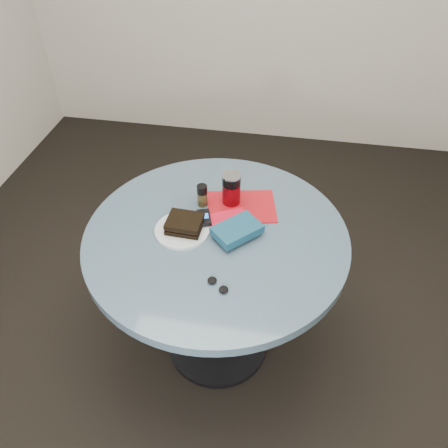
% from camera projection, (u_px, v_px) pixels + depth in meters
% --- Properties ---
extents(ground, '(4.00, 4.00, 0.00)m').
position_uv_depth(ground, '(218.00, 343.00, 2.15)').
color(ground, black).
rests_on(ground, ground).
extents(table, '(1.00, 1.00, 0.75)m').
position_uv_depth(table, '(217.00, 262.00, 1.76)').
color(table, black).
rests_on(table, ground).
extents(plate, '(0.25, 0.25, 0.01)m').
position_uv_depth(plate, '(182.00, 230.00, 1.65)').
color(plate, silver).
rests_on(plate, table).
extents(sandwich, '(0.13, 0.11, 0.05)m').
position_uv_depth(sandwich, '(185.00, 224.00, 1.63)').
color(sandwich, black).
rests_on(sandwich, plate).
extents(soda_can, '(0.09, 0.09, 0.14)m').
position_uv_depth(soda_can, '(231.00, 189.00, 1.73)').
color(soda_can, '#59040B').
rests_on(soda_can, table).
extents(pepper_grinder, '(0.05, 0.05, 0.10)m').
position_uv_depth(pepper_grinder, '(202.00, 195.00, 1.74)').
color(pepper_grinder, '#3D331A').
rests_on(pepper_grinder, table).
extents(magazine, '(0.31, 0.25, 0.00)m').
position_uv_depth(magazine, '(241.00, 207.00, 1.76)').
color(magazine, maroon).
rests_on(magazine, table).
extents(red_book, '(0.18, 0.16, 0.01)m').
position_uv_depth(red_book, '(228.00, 220.00, 1.68)').
color(red_book, red).
rests_on(red_book, magazine).
extents(novel, '(0.20, 0.20, 0.03)m').
position_uv_depth(novel, '(237.00, 230.00, 1.61)').
color(novel, navy).
rests_on(novel, red_book).
extents(mp3_player, '(0.07, 0.10, 0.02)m').
position_uv_depth(mp3_player, '(204.00, 218.00, 1.67)').
color(mp3_player, black).
rests_on(mp3_player, red_book).
extents(headphones, '(0.09, 0.08, 0.02)m').
position_uv_depth(headphones, '(218.00, 285.00, 1.45)').
color(headphones, black).
rests_on(headphones, table).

